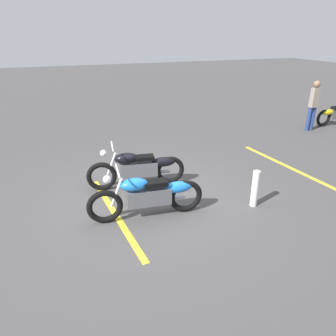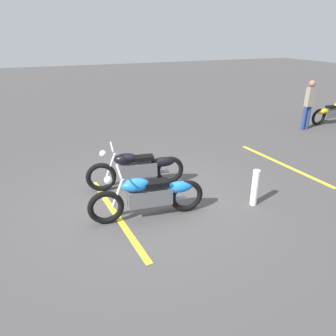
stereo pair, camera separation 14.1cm
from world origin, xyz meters
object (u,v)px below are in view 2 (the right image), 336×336
Objects in this scene: motorcycle_row_right at (332,113)px; bystander_near_row at (309,103)px; motorcycle_dark_foreground at (139,168)px; motorcycle_bright_foreground at (150,195)px; bollard_post at (255,188)px.

motorcycle_row_right is 1.20× the size of bystander_near_row.
motorcycle_dark_foreground is 8.82m from motorcycle_row_right.
bystander_near_row is at bearing -154.96° from motorcycle_dark_foreground.
motorcycle_bright_foreground and motorcycle_dark_foreground have the same top height.
bystander_near_row is (7.16, 3.39, 0.52)m from motorcycle_bright_foreground.
motorcycle_dark_foreground is at bearing -164.54° from motorcycle_row_right.
motorcycle_row_right is at bearing -151.11° from motorcycle_bright_foreground.
motorcycle_dark_foreground is 2.56m from bollard_post.
bystander_near_row reaches higher than bollard_post.
bystander_near_row is 6.33m from bollard_post.
bollard_post is (-6.59, -3.99, -0.05)m from motorcycle_row_right.
motorcycle_row_right reaches higher than bollard_post.
bystander_near_row reaches higher than motorcycle_row_right.
motorcycle_row_right is (8.52, 2.30, -0.03)m from motorcycle_dark_foreground.
bollard_post is at bearing 147.24° from motorcycle_dark_foreground.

